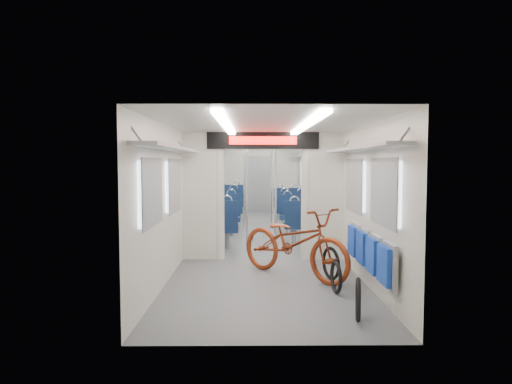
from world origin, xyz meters
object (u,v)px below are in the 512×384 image
(bike_hoop_b, at_px, (336,279))
(seat_bay_far_left, at_px, (227,202))
(seat_bay_near_right, at_px, (301,216))
(stanchion_far_right, at_px, (271,186))
(bicycle, at_px, (294,242))
(bike_hoop_a, at_px, (358,302))
(seat_bay_far_right, at_px, (290,204))
(stanchion_near_right, at_px, (276,194))
(stanchion_near_left, at_px, (247,193))
(flip_bench, at_px, (369,251))
(stanchion_far_left, at_px, (244,186))
(seat_bay_near_left, at_px, (219,217))
(bike_hoop_c, at_px, (331,265))

(bike_hoop_b, relative_size, seat_bay_far_left, 0.19)
(seat_bay_near_right, bearing_deg, stanchion_far_right, 111.56)
(bicycle, relative_size, bike_hoop_a, 4.23)
(bicycle, bearing_deg, seat_bay_far_right, 41.58)
(seat_bay_near_right, relative_size, stanchion_near_right, 0.84)
(seat_bay_far_left, xyz_separation_m, stanchion_far_right, (1.25, -1.57, 0.58))
(stanchion_near_left, relative_size, stanchion_far_right, 1.00)
(stanchion_near_right, bearing_deg, bicycle, -84.56)
(bike_hoop_a, bearing_deg, seat_bay_far_right, 90.27)
(bicycle, relative_size, seat_bay_near_right, 1.07)
(bicycle, relative_size, stanchion_near_right, 0.90)
(flip_bench, relative_size, stanchion_far_left, 0.92)
(bike_hoop_a, bearing_deg, bicycle, 105.05)
(bicycle, bearing_deg, stanchion_near_left, 65.01)
(seat_bay_far_right, distance_m, stanchion_far_left, 2.05)
(seat_bay_far_right, height_order, stanchion_far_left, stanchion_far_left)
(bike_hoop_b, distance_m, seat_bay_far_right, 7.45)
(flip_bench, bearing_deg, seat_bay_near_left, 119.18)
(seat_bay_near_right, bearing_deg, flip_bench, -84.70)
(bike_hoop_b, relative_size, stanchion_near_left, 0.19)
(seat_bay_near_right, bearing_deg, bike_hoop_a, -89.58)
(stanchion_near_right, bearing_deg, seat_bay_far_right, 81.69)
(bike_hoop_a, distance_m, stanchion_near_left, 4.40)
(bike_hoop_b, distance_m, bike_hoop_c, 0.70)
(seat_bay_far_left, bearing_deg, seat_bay_far_right, -5.38)
(bike_hoop_a, bearing_deg, seat_bay_near_right, 90.42)
(flip_bench, relative_size, seat_bay_far_right, 1.08)
(bike_hoop_c, distance_m, stanchion_far_right, 5.46)
(bicycle, relative_size, bike_hoop_b, 4.71)
(seat_bay_near_left, bearing_deg, stanchion_near_left, -58.19)
(bike_hoop_c, relative_size, seat_bay_near_left, 0.24)
(bike_hoop_c, relative_size, stanchion_far_left, 0.22)
(bike_hoop_b, distance_m, seat_bay_near_right, 4.48)
(bicycle, bearing_deg, stanchion_far_left, 55.25)
(bike_hoop_a, xyz_separation_m, stanchion_near_left, (-1.27, 4.10, 0.93))
(seat_bay_far_left, bearing_deg, seat_bay_near_left, -90.00)
(bicycle, distance_m, bike_hoop_a, 2.06)
(seat_bay_near_left, bearing_deg, seat_bay_far_left, 90.00)
(stanchion_far_left, bearing_deg, seat_bay_far_left, 108.39)
(seat_bay_far_left, distance_m, stanchion_far_left, 1.78)
(flip_bench, xyz_separation_m, stanchion_far_left, (-1.76, 6.06, 0.57))
(bike_hoop_b, bearing_deg, stanchion_near_right, 103.28)
(seat_bay_far_left, bearing_deg, stanchion_near_right, -75.95)
(stanchion_far_right, bearing_deg, seat_bay_far_left, 128.43)
(flip_bench, xyz_separation_m, seat_bay_near_left, (-2.29, 4.10, -0.03))
(stanchion_near_left, distance_m, stanchion_far_left, 2.99)
(stanchion_far_left, relative_size, stanchion_far_right, 1.00)
(bike_hoop_c, bearing_deg, seat_bay_far_right, 90.41)
(bicycle, bearing_deg, bike_hoop_c, -63.46)
(bike_hoop_c, distance_m, stanchion_near_left, 2.81)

